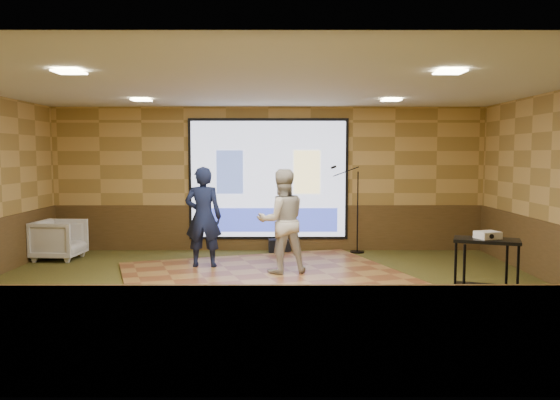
{
  "coord_description": "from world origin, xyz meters",
  "views": [
    {
      "loc": [
        0.23,
        -7.9,
        2.03
      ],
      "look_at": [
        0.24,
        0.67,
        1.3
      ],
      "focal_mm": 35.0,
      "sensor_mm": 36.0,
      "label": 1
    }
  ],
  "objects_px": {
    "player_right": "(282,221)",
    "player_left": "(203,217)",
    "av_table": "(486,259)",
    "mic_stand": "(355,229)",
    "dance_floor": "(263,274)",
    "projector": "(488,235)",
    "duffel_bag": "(280,246)",
    "banquet_chair": "(59,240)",
    "projector_screen": "(268,180)"
  },
  "relations": [
    {
      "from": "player_right",
      "to": "projector",
      "type": "distance_m",
      "value": 3.29
    },
    {
      "from": "player_left",
      "to": "player_right",
      "type": "bearing_deg",
      "value": 162.58
    },
    {
      "from": "dance_floor",
      "to": "player_right",
      "type": "relative_size",
      "value": 2.57
    },
    {
      "from": "projector",
      "to": "av_table",
      "type": "bearing_deg",
      "value": -140.45
    },
    {
      "from": "projector",
      "to": "mic_stand",
      "type": "relative_size",
      "value": 0.16
    },
    {
      "from": "player_left",
      "to": "mic_stand",
      "type": "xyz_separation_m",
      "value": [
        2.89,
        1.56,
        -0.43
      ]
    },
    {
      "from": "mic_stand",
      "to": "player_left",
      "type": "bearing_deg",
      "value": -138.48
    },
    {
      "from": "dance_floor",
      "to": "mic_stand",
      "type": "xyz_separation_m",
      "value": [
        1.83,
        2.11,
        0.48
      ]
    },
    {
      "from": "av_table",
      "to": "banquet_chair",
      "type": "xyz_separation_m",
      "value": [
        -7.02,
        3.11,
        -0.22
      ]
    },
    {
      "from": "projector_screen",
      "to": "banquet_chair",
      "type": "bearing_deg",
      "value": -166.39
    },
    {
      "from": "player_left",
      "to": "av_table",
      "type": "distance_m",
      "value": 4.74
    },
    {
      "from": "projector",
      "to": "banquet_chair",
      "type": "xyz_separation_m",
      "value": [
        -7.04,
        3.08,
        -0.55
      ]
    },
    {
      "from": "dance_floor",
      "to": "projector",
      "type": "bearing_deg",
      "value": -28.93
    },
    {
      "from": "av_table",
      "to": "duffel_bag",
      "type": "relative_size",
      "value": 2.01
    },
    {
      "from": "projector_screen",
      "to": "player_left",
      "type": "height_order",
      "value": "projector_screen"
    },
    {
      "from": "player_left",
      "to": "projector",
      "type": "height_order",
      "value": "player_left"
    },
    {
      "from": "player_left",
      "to": "player_right",
      "type": "relative_size",
      "value": 1.02
    },
    {
      "from": "banquet_chair",
      "to": "duffel_bag",
      "type": "height_order",
      "value": "banquet_chair"
    },
    {
      "from": "player_right",
      "to": "av_table",
      "type": "relative_size",
      "value": 1.96
    },
    {
      "from": "player_left",
      "to": "projector",
      "type": "relative_size",
      "value": 6.09
    },
    {
      "from": "projector",
      "to": "player_left",
      "type": "bearing_deg",
      "value": 134.07
    },
    {
      "from": "projector_screen",
      "to": "player_right",
      "type": "height_order",
      "value": "projector_screen"
    },
    {
      "from": "av_table",
      "to": "duffel_bag",
      "type": "xyz_separation_m",
      "value": [
        -2.79,
        3.84,
        -0.47
      ]
    },
    {
      "from": "player_left",
      "to": "player_right",
      "type": "distance_m",
      "value": 1.47
    },
    {
      "from": "projector_screen",
      "to": "projector",
      "type": "relative_size",
      "value": 11.39
    },
    {
      "from": "projector",
      "to": "duffel_bag",
      "type": "distance_m",
      "value": 4.8
    },
    {
      "from": "projector_screen",
      "to": "av_table",
      "type": "relative_size",
      "value": 3.74
    },
    {
      "from": "mic_stand",
      "to": "banquet_chair",
      "type": "relative_size",
      "value": 2.13
    },
    {
      "from": "player_right",
      "to": "dance_floor",
      "type": "bearing_deg",
      "value": -2.19
    },
    {
      "from": "dance_floor",
      "to": "projector",
      "type": "xyz_separation_m",
      "value": [
        3.09,
        -1.71,
        0.92
      ]
    },
    {
      "from": "player_right",
      "to": "player_left",
      "type": "bearing_deg",
      "value": -34.1
    },
    {
      "from": "projector_screen",
      "to": "mic_stand",
      "type": "relative_size",
      "value": 1.85
    },
    {
      "from": "mic_stand",
      "to": "duffel_bag",
      "type": "bearing_deg",
      "value": -166.49
    },
    {
      "from": "player_left",
      "to": "av_table",
      "type": "relative_size",
      "value": 2.0
    },
    {
      "from": "player_right",
      "to": "projector",
      "type": "relative_size",
      "value": 5.98
    },
    {
      "from": "player_right",
      "to": "mic_stand",
      "type": "distance_m",
      "value": 2.57
    },
    {
      "from": "player_left",
      "to": "duffel_bag",
      "type": "distance_m",
      "value": 2.2
    },
    {
      "from": "dance_floor",
      "to": "player_right",
      "type": "height_order",
      "value": "player_right"
    },
    {
      "from": "av_table",
      "to": "projector",
      "type": "distance_m",
      "value": 0.33
    },
    {
      "from": "av_table",
      "to": "projector",
      "type": "height_order",
      "value": "projector"
    },
    {
      "from": "banquet_chair",
      "to": "duffel_bag",
      "type": "bearing_deg",
      "value": -75.88
    },
    {
      "from": "av_table",
      "to": "player_left",
      "type": "bearing_deg",
      "value": 150.97
    },
    {
      "from": "av_table",
      "to": "duffel_bag",
      "type": "height_order",
      "value": "av_table"
    },
    {
      "from": "banquet_chair",
      "to": "projector",
      "type": "bearing_deg",
      "value": -109.35
    },
    {
      "from": "player_left",
      "to": "dance_floor",
      "type": "bearing_deg",
      "value": 154.3
    },
    {
      "from": "player_right",
      "to": "banquet_chair",
      "type": "height_order",
      "value": "player_right"
    },
    {
      "from": "mic_stand",
      "to": "projector_screen",
      "type": "bearing_deg",
      "value": -173.97
    },
    {
      "from": "projector",
      "to": "banquet_chair",
      "type": "height_order",
      "value": "projector"
    },
    {
      "from": "banquet_chair",
      "to": "dance_floor",
      "type": "bearing_deg",
      "value": -104.85
    },
    {
      "from": "banquet_chair",
      "to": "duffel_bag",
      "type": "distance_m",
      "value": 4.31
    }
  ]
}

